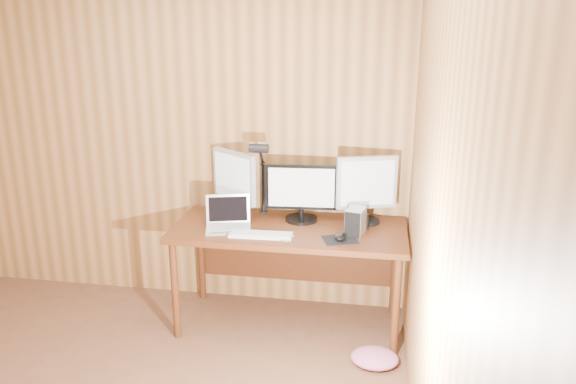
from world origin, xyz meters
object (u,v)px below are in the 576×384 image
(mouse, at_px, (340,237))
(keyboard, at_px, (261,235))
(monitor_left, at_px, (234,181))
(phone, at_px, (288,238))
(desk, at_px, (291,240))
(hard_drive, at_px, (356,221))
(monitor_center, at_px, (301,192))
(monitor_right, at_px, (367,187))
(desk_lamp, at_px, (261,168))
(laptop, at_px, (228,220))
(speaker, at_px, (365,221))

(mouse, bearing_deg, keyboard, 160.87)
(monitor_left, height_order, mouse, monitor_left)
(mouse, bearing_deg, phone, 165.54)
(desk, distance_m, hard_drive, 0.51)
(desk, height_order, monitor_center, monitor_center)
(monitor_right, relative_size, desk_lamp, 0.81)
(keyboard, bearing_deg, desk_lamp, 99.15)
(monitor_right, xyz_separation_m, hard_drive, (-0.06, -0.23, -0.17))
(monitor_center, height_order, laptop, monitor_center)
(hard_drive, height_order, speaker, hard_drive)
(keyboard, relative_size, desk_lamp, 0.72)
(monitor_left, height_order, speaker, monitor_left)
(mouse, xyz_separation_m, desk_lamp, (-0.60, 0.37, 0.34))
(keyboard, distance_m, desk_lamp, 0.53)
(desk, xyz_separation_m, monitor_left, (-0.43, 0.11, 0.38))
(monitor_left, bearing_deg, speaker, 28.00)
(monitor_center, distance_m, phone, 0.42)
(keyboard, xyz_separation_m, hard_drive, (0.61, 0.14, 0.08))
(monitor_center, xyz_separation_m, hard_drive, (0.39, -0.20, -0.12))
(monitor_left, height_order, monitor_right, same)
(laptop, relative_size, keyboard, 0.83)
(speaker, bearing_deg, hard_drive, -121.90)
(monitor_center, bearing_deg, desk_lamp, 167.52)
(mouse, distance_m, hard_drive, 0.17)
(speaker, bearing_deg, keyboard, -159.93)
(laptop, distance_m, mouse, 0.78)
(monitor_center, height_order, desk_lamp, desk_lamp)
(laptop, bearing_deg, speaker, -6.64)
(desk, xyz_separation_m, hard_drive, (0.45, -0.12, 0.21))
(laptop, relative_size, hard_drive, 1.94)
(laptop, bearing_deg, monitor_right, 1.10)
(hard_drive, bearing_deg, mouse, -112.00)
(monitor_center, xyz_separation_m, keyboard, (-0.22, -0.34, -0.20))
(monitor_left, bearing_deg, desk, 20.89)
(keyboard, xyz_separation_m, mouse, (0.52, 0.01, 0.01))
(desk_lamp, bearing_deg, desk, -29.26)
(desk, distance_m, speaker, 0.55)
(desk, height_order, laptop, laptop)
(laptop, xyz_separation_m, keyboard, (0.25, -0.12, -0.04))
(keyboard, height_order, speaker, speaker)
(monitor_right, height_order, mouse, monitor_right)
(mouse, height_order, phone, mouse)
(mouse, height_order, speaker, speaker)
(monitor_center, xyz_separation_m, monitor_right, (0.45, 0.03, 0.05))
(monitor_left, distance_m, phone, 0.66)
(desk, bearing_deg, mouse, -34.37)
(monitor_center, distance_m, hard_drive, 0.46)
(phone, bearing_deg, mouse, 20.44)
(hard_drive, relative_size, desk_lamp, 0.31)
(monitor_left, bearing_deg, mouse, 11.24)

